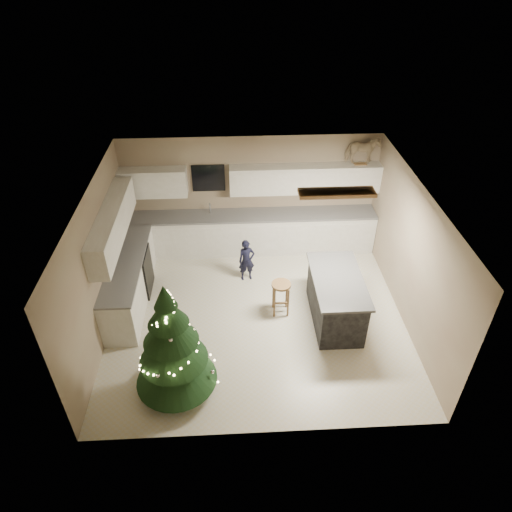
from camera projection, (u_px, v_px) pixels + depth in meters
name	position (u px, v px, depth m)	size (l,w,h in m)	color
ground_plane	(257.00, 315.00, 8.75)	(5.50, 5.50, 0.00)	beige
room_shell	(258.00, 239.00, 7.72)	(5.52, 5.02, 2.61)	gray
cabinetry	(210.00, 236.00, 9.59)	(5.50, 3.20, 2.00)	silver
island	(336.00, 299.00, 8.41)	(0.90, 1.70, 0.95)	black
bar_stool	(281.00, 291.00, 8.53)	(0.36, 0.36, 0.69)	brown
christmas_tree	(173.00, 349.00, 6.88)	(1.33, 1.28, 2.12)	#3F2816
toddler	(247.00, 260.00, 9.40)	(0.34, 0.22, 0.93)	black
rocking_horse	(362.00, 151.00, 9.37)	(0.69, 0.33, 0.60)	brown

